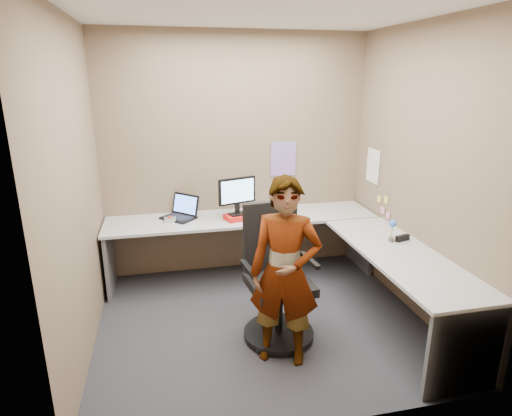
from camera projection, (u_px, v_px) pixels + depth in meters
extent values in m
plane|color=#25252A|center=(262.00, 322.00, 4.03)|extent=(3.00, 3.00, 0.00)
plane|color=brown|center=(236.00, 156.00, 4.85)|extent=(3.00, 0.00, 3.00)
plane|color=brown|center=(421.00, 174.00, 3.94)|extent=(0.00, 2.70, 2.70)
plane|color=brown|center=(76.00, 193.00, 3.33)|extent=(0.00, 2.70, 2.70)
plane|color=white|center=(264.00, 10.00, 3.24)|extent=(3.00, 3.00, 0.00)
cube|color=#B4B4B4|center=(242.00, 218.00, 4.73)|extent=(2.96, 0.65, 0.03)
cube|color=#B4B4B4|center=(401.00, 255.00, 3.76)|extent=(0.65, 1.91, 0.03)
cube|color=#59595B|center=(110.00, 260.00, 4.54)|extent=(0.04, 0.60, 0.70)
cube|color=#59595B|center=(360.00, 239.00, 5.14)|extent=(0.04, 0.60, 0.70)
cube|color=#59595B|center=(464.00, 353.00, 3.02)|extent=(0.60, 0.04, 0.70)
cube|color=red|center=(238.00, 217.00, 4.64)|extent=(0.31, 0.27, 0.05)
cube|color=black|center=(238.00, 214.00, 4.63)|extent=(0.21, 0.17, 0.01)
cube|color=black|center=(237.00, 208.00, 4.63)|extent=(0.05, 0.05, 0.11)
cube|color=black|center=(237.00, 191.00, 4.57)|extent=(0.42, 0.16, 0.29)
cube|color=#93CDFF|center=(238.00, 191.00, 4.55)|extent=(0.37, 0.12, 0.24)
cube|color=black|center=(178.00, 218.00, 4.66)|extent=(0.42, 0.42, 0.02)
cube|color=black|center=(186.00, 204.00, 4.72)|extent=(0.30, 0.29, 0.23)
cube|color=#4874E4|center=(186.00, 204.00, 4.72)|extent=(0.25, 0.25, 0.18)
cube|color=#B7B7BC|center=(170.00, 220.00, 4.55)|extent=(0.12, 0.08, 0.04)
sphere|color=#B1290B|center=(170.00, 218.00, 4.53)|extent=(0.04, 0.04, 0.04)
cone|color=white|center=(259.00, 215.00, 4.68)|extent=(0.10, 0.10, 0.06)
cube|color=black|center=(402.00, 238.00, 4.03)|extent=(0.16, 0.08, 0.05)
cylinder|color=brown|center=(391.00, 240.00, 4.01)|extent=(0.05, 0.05, 0.04)
cylinder|color=#338C3F|center=(392.00, 231.00, 3.98)|extent=(0.01, 0.01, 0.14)
sphere|color=#416DE6|center=(393.00, 224.00, 3.96)|extent=(0.07, 0.07, 0.07)
cube|color=#846BB7|center=(283.00, 159.00, 4.97)|extent=(0.30, 0.01, 0.40)
cube|color=white|center=(373.00, 166.00, 4.81)|extent=(0.01, 0.28, 0.38)
cube|color=#F2E059|center=(386.00, 200.00, 4.57)|extent=(0.01, 0.07, 0.07)
cube|color=pink|center=(383.00, 210.00, 4.66)|extent=(0.01, 0.07, 0.07)
cube|color=pink|center=(388.00, 215.00, 4.55)|extent=(0.01, 0.07, 0.07)
cube|color=#F2E059|center=(379.00, 199.00, 4.72)|extent=(0.01, 0.07, 0.07)
cylinder|color=black|center=(279.00, 333.00, 3.78)|extent=(0.62, 0.62, 0.04)
cylinder|color=black|center=(279.00, 309.00, 3.71)|extent=(0.07, 0.07, 0.44)
cube|color=black|center=(280.00, 285.00, 3.64)|extent=(0.56, 0.56, 0.08)
cube|color=black|center=(270.00, 235.00, 3.75)|extent=(0.49, 0.11, 0.61)
cube|color=black|center=(249.00, 269.00, 3.50)|extent=(0.08, 0.33, 0.03)
cube|color=black|center=(310.00, 260.00, 3.67)|extent=(0.08, 0.33, 0.03)
imported|color=#999399|center=(285.00, 273.00, 3.31)|extent=(0.65, 0.55, 1.52)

